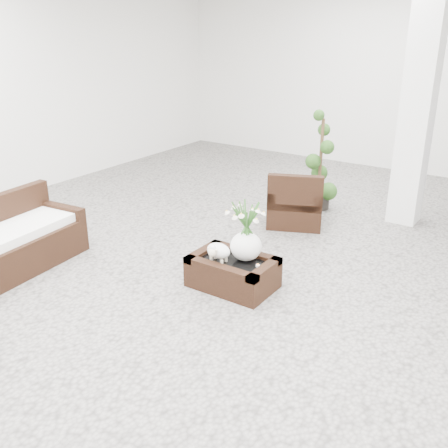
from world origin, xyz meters
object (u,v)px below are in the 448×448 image
Objects in this scene: armchair at (296,197)px; coffee_table at (233,273)px; loveseat at (16,234)px; topiary at (320,161)px.

coffee_table is at bearing 74.94° from armchair.
topiary reaches higher than loveseat.
loveseat is 4.41m from topiary.
coffee_table is 0.58× the size of loveseat.
loveseat reaches higher than armchair.
coffee_table is at bearing -83.81° from topiary.
topiary is (2.05, 3.89, 0.33)m from loveseat.
armchair is at bearing -89.59° from topiary.
topiary is at bearing -112.99° from armchair.
armchair is 0.86m from topiary.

